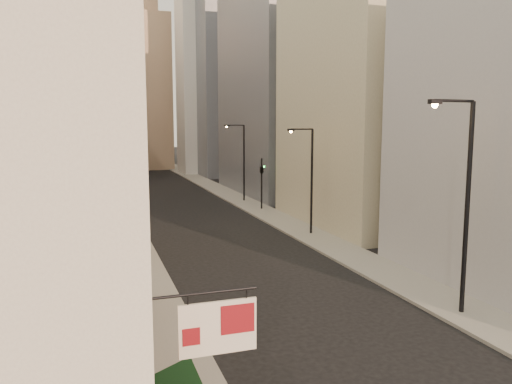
{
  "coord_description": "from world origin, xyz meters",
  "views": [
    {
      "loc": [
        -8.8,
        -6.25,
        8.17
      ],
      "look_at": [
        -0.93,
        17.26,
        4.83
      ],
      "focal_mm": 35.0,
      "sensor_mm": 36.0,
      "label": 1
    }
  ],
  "objects_px": {
    "clock_tower": "(129,74)",
    "traffic_light_left": "(115,180)",
    "white_tower": "(203,62)",
    "streetlamp_near": "(464,195)",
    "streetlamp_mid": "(309,175)",
    "traffic_light_right": "(262,171)",
    "streetlamp_far": "(242,158)"
  },
  "relations": [
    {
      "from": "white_tower",
      "to": "traffic_light_left",
      "type": "xyz_separation_m",
      "value": [
        -16.84,
        -40.96,
        -15.05
      ]
    },
    {
      "from": "traffic_light_left",
      "to": "traffic_light_right",
      "type": "height_order",
      "value": "same"
    },
    {
      "from": "clock_tower",
      "to": "traffic_light_right",
      "type": "bearing_deg",
      "value": -81.68
    },
    {
      "from": "streetlamp_far",
      "to": "traffic_light_right",
      "type": "distance_m",
      "value": 5.72
    },
    {
      "from": "streetlamp_far",
      "to": "traffic_light_left",
      "type": "bearing_deg",
      "value": -142.69
    },
    {
      "from": "clock_tower",
      "to": "streetlamp_far",
      "type": "height_order",
      "value": "clock_tower"
    },
    {
      "from": "clock_tower",
      "to": "white_tower",
      "type": "relative_size",
      "value": 1.08
    },
    {
      "from": "clock_tower",
      "to": "white_tower",
      "type": "xyz_separation_m",
      "value": [
        11.0,
        -14.0,
        0.97
      ]
    },
    {
      "from": "clock_tower",
      "to": "traffic_light_left",
      "type": "relative_size",
      "value": 8.98
    },
    {
      "from": "white_tower",
      "to": "traffic_light_left",
      "type": "distance_m",
      "value": 46.77
    },
    {
      "from": "clock_tower",
      "to": "streetlamp_near",
      "type": "bearing_deg",
      "value": -85.1
    },
    {
      "from": "white_tower",
      "to": "traffic_light_right",
      "type": "xyz_separation_m",
      "value": [
        -3.2,
        -39.36,
        -14.77
      ]
    },
    {
      "from": "white_tower",
      "to": "streetlamp_near",
      "type": "relative_size",
      "value": 4.52
    },
    {
      "from": "streetlamp_mid",
      "to": "streetlamp_far",
      "type": "bearing_deg",
      "value": 86.16
    },
    {
      "from": "white_tower",
      "to": "streetlamp_mid",
      "type": "xyz_separation_m",
      "value": [
        -3.5,
        -50.92,
        -14.08
      ]
    },
    {
      "from": "traffic_light_right",
      "to": "white_tower",
      "type": "bearing_deg",
      "value": -85.68
    },
    {
      "from": "streetlamp_far",
      "to": "traffic_light_right",
      "type": "relative_size",
      "value": 1.64
    },
    {
      "from": "white_tower",
      "to": "streetlamp_far",
      "type": "relative_size",
      "value": 5.07
    },
    {
      "from": "streetlamp_mid",
      "to": "traffic_light_left",
      "type": "bearing_deg",
      "value": 139.58
    },
    {
      "from": "traffic_light_left",
      "to": "traffic_light_right",
      "type": "relative_size",
      "value": 1.0
    },
    {
      "from": "streetlamp_near",
      "to": "streetlamp_mid",
      "type": "height_order",
      "value": "streetlamp_near"
    },
    {
      "from": "white_tower",
      "to": "streetlamp_far",
      "type": "height_order",
      "value": "white_tower"
    },
    {
      "from": "streetlamp_near",
      "to": "traffic_light_left",
      "type": "distance_m",
      "value": 29.49
    },
    {
      "from": "streetlamp_mid",
      "to": "traffic_light_right",
      "type": "bearing_deg",
      "value": 84.84
    },
    {
      "from": "streetlamp_near",
      "to": "traffic_light_right",
      "type": "height_order",
      "value": "streetlamp_near"
    },
    {
      "from": "streetlamp_mid",
      "to": "traffic_light_left",
      "type": "relative_size",
      "value": 1.58
    },
    {
      "from": "streetlamp_mid",
      "to": "traffic_light_right",
      "type": "distance_m",
      "value": 11.59
    },
    {
      "from": "white_tower",
      "to": "streetlamp_near",
      "type": "distance_m",
      "value": 68.89
    },
    {
      "from": "traffic_light_left",
      "to": "streetlamp_near",
      "type": "bearing_deg",
      "value": 138.33
    },
    {
      "from": "streetlamp_near",
      "to": "streetlamp_far",
      "type": "height_order",
      "value": "streetlamp_near"
    },
    {
      "from": "streetlamp_far",
      "to": "traffic_light_right",
      "type": "bearing_deg",
      "value": -78.65
    },
    {
      "from": "streetlamp_far",
      "to": "white_tower",
      "type": "bearing_deg",
      "value": 93.01
    }
  ]
}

